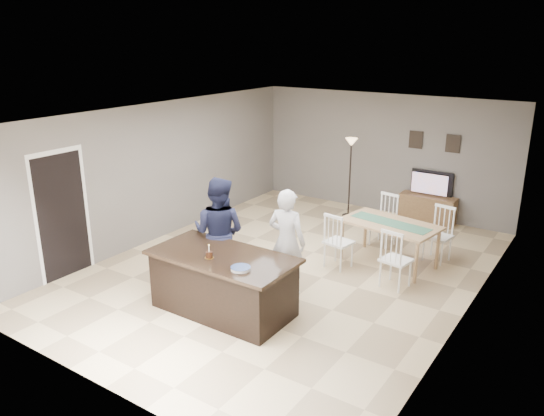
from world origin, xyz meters
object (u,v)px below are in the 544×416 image
Objects in this scene: birthday_cake at (209,255)px; television at (431,183)px; tv_console at (427,209)px; plate_stack at (241,268)px; floor_lamp at (351,156)px; woman at (287,242)px; dining_table at (390,230)px; man at (219,232)px; kitchen_island at (223,283)px.

television is at bearing 77.53° from birthday_cake.
plate_stack reaches higher than tv_console.
television is 0.51× the size of floor_lamp.
woman is (-0.76, -4.60, -0.01)m from television.
plate_stack is 3.36m from dining_table.
plate_stack is (0.62, -0.08, -0.03)m from birthday_cake.
man is 1.47m from plate_stack.
floor_lamp reaches higher than woman.
television is 3.36× the size of plate_stack.
man reaches higher than plate_stack.
plate_stack reaches higher than kitchen_island.
birthday_cake is at bearing 108.44° from man.
woman is 1.31m from plate_stack.
man is 0.87× the size of dining_table.
dining_table is (0.83, 3.25, -0.28)m from plate_stack.
man is 1.00m from birthday_cake.
floor_lamp is (-1.60, -0.60, 1.09)m from tv_console.
tv_console is (1.20, 5.57, -0.15)m from kitchen_island.
woman reaches higher than birthday_cake.
plate_stack is at bearing -95.18° from dining_table.
floor_lamp reaches higher than kitchen_island.
floor_lamp is at bearing -105.81° from man.
dining_table is at bearing -48.49° from floor_lamp.
woman reaches higher than plate_stack.
birthday_cake is at bearing -105.40° from dining_table.
floor_lamp reaches higher than dining_table.
plate_stack is 5.34m from floor_lamp.
man is (-1.81, -4.91, 0.61)m from tv_console.
kitchen_island is 5.78m from television.
plate_stack is at bearing -7.09° from birthday_cake.
floor_lamp reaches higher than birthday_cake.
man reaches higher than dining_table.
plate_stack is (0.53, -0.26, 0.47)m from kitchen_island.
woman is at bearing -77.93° from floor_lamp.
woman is 1.34m from birthday_cake.
television reaches higher than plate_stack.
man reaches higher than kitchen_island.
dining_table is at bearing -143.32° from man.
birthday_cake is at bearing 61.13° from woman.
man reaches higher than birthday_cake.
woman is at bearing 66.80° from birthday_cake.
man is 6.70× the size of plate_stack.
dining_table is at bearing 65.50° from birthday_cake.
television is 1.81m from floor_lamp.
birthday_cake is (-1.29, -5.76, 0.65)m from tv_console.
kitchen_island is 1.26× the size of woman.
man is 3.05m from dining_table.
birthday_cake is (-1.29, -5.83, 0.09)m from television.
woman is (0.44, 1.04, 0.40)m from kitchen_island.
birthday_cake is at bearing -86.52° from floor_lamp.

